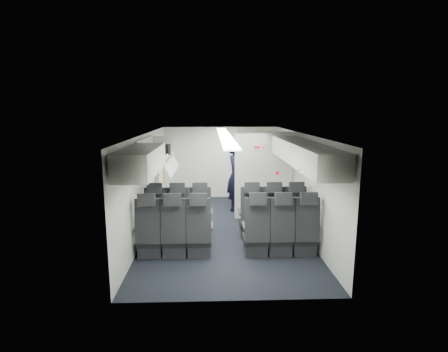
{
  "coord_description": "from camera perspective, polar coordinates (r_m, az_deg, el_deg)",
  "views": [
    {
      "loc": [
        -0.29,
        -7.5,
        2.65
      ],
      "look_at": [
        0.0,
        0.4,
        1.15
      ],
      "focal_mm": 28.0,
      "sensor_mm": 36.0,
      "label": 1
    }
  ],
  "objects": [
    {
      "name": "overhead_bin_left_front_open",
      "position": [
        7.4,
        -11.07,
        3.46
      ],
      "size": [
        0.64,
        1.7,
        0.72
      ],
      "color": "#9E9E93",
      "rests_on": "cabin_shell"
    },
    {
      "name": "overhead_bin_left_rear",
      "position": [
        5.67,
        -13.38,
        2.44
      ],
      "size": [
        0.53,
        1.8,
        0.4
      ],
      "color": "silver",
      "rests_on": "cabin_shell"
    },
    {
      "name": "seat_row_front",
      "position": [
        7.32,
        0.27,
        -7.11
      ],
      "size": [
        3.33,
        0.56,
        1.24
      ],
      "color": "black",
      "rests_on": "cabin_shell"
    },
    {
      "name": "bulkhead_partition",
      "position": [
        8.54,
        6.48,
        0.06
      ],
      "size": [
        1.4,
        0.15,
        2.13
      ],
      "color": "silver",
      "rests_on": "cabin_shell"
    },
    {
      "name": "flight_attendant",
      "position": [
        9.27,
        1.89,
        0.01
      ],
      "size": [
        0.55,
        0.74,
        1.85
      ],
      "primitive_type": "imported",
      "rotation": [
        0.0,
        0.0,
        1.41
      ],
      "color": "black",
      "rests_on": "ground"
    },
    {
      "name": "overhead_bin_right_front",
      "position": [
        7.49,
        10.99,
        4.49
      ],
      "size": [
        0.53,
        1.7,
        0.4
      ],
      "color": "silver",
      "rests_on": "cabin_shell"
    },
    {
      "name": "cabin_shell",
      "position": [
        7.66,
        0.11,
        -0.75
      ],
      "size": [
        3.41,
        6.01,
        2.16
      ],
      "color": "black",
      "rests_on": "ground"
    },
    {
      "name": "boarding_door",
      "position": [
        9.31,
        -10.4,
        0.07
      ],
      "size": [
        0.12,
        1.27,
        1.86
      ],
      "color": "silver",
      "rests_on": "cabin_shell"
    },
    {
      "name": "papers",
      "position": [
        9.22,
        3.09,
        0.61
      ],
      "size": [
        0.2,
        0.03,
        0.14
      ],
      "primitive_type": "cube",
      "rotation": [
        0.0,
        0.0,
        0.03
      ],
      "color": "white",
      "rests_on": "flight_attendant"
    },
    {
      "name": "carry_on_bag",
      "position": [
        7.71,
        -10.45,
        4.09
      ],
      "size": [
        0.45,
        0.33,
        0.26
      ],
      "primitive_type": "cube",
      "rotation": [
        0.0,
        0.0,
        -0.06
      ],
      "color": "black",
      "rests_on": "overhead_bin_left_front_open"
    },
    {
      "name": "seat_row_mid",
      "position": [
        6.47,
        0.61,
        -9.55
      ],
      "size": [
        3.33,
        0.56,
        1.24
      ],
      "color": "black",
      "rests_on": "cabin_shell"
    },
    {
      "name": "galley_unit",
      "position": [
        10.43,
        4.75,
        1.33
      ],
      "size": [
        0.85,
        0.52,
        1.9
      ],
      "color": "#939399",
      "rests_on": "cabin_shell"
    },
    {
      "name": "overhead_bin_right_rear",
      "position": [
        5.81,
        14.86,
        2.57
      ],
      "size": [
        0.53,
        1.8,
        0.4
      ],
      "color": "silver",
      "rests_on": "cabin_shell"
    }
  ]
}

